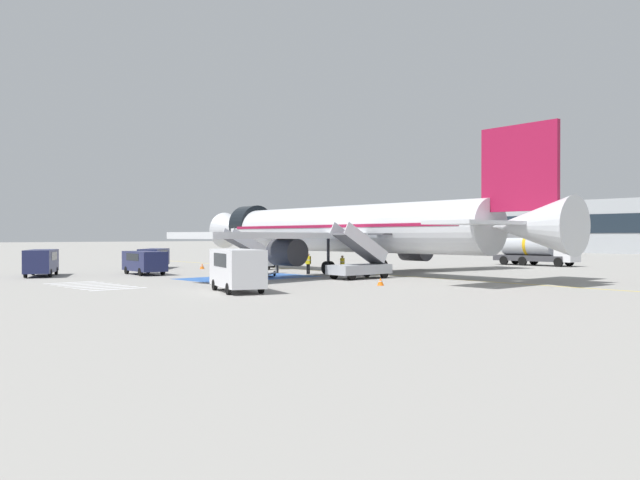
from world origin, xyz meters
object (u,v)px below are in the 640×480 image
Objects in this scene: service_van_1 at (154,257)px; traffic_cone_1 at (202,266)px; fuel_tanker at (535,249)px; ground_crew_1 at (308,262)px; boarding_stairs_forward at (247,260)px; terminal_building at (621,226)px; baggage_cart at (263,273)px; boarding_stairs_aft at (360,265)px; service_van_0 at (144,260)px; ground_crew_2 at (277,261)px; ground_crew_0 at (342,264)px; service_van_2 at (41,260)px; airliner at (348,229)px; traffic_cone_0 at (381,282)px; service_van_3 at (237,267)px.

traffic_cone_1 is (3.89, 3.00, -0.90)m from service_van_1.
fuel_tanker is 28.68m from ground_crew_1.
boarding_stairs_forward is 31.37m from fuel_tanker.
boarding_stairs_forward is at bearing -90.20° from terminal_building.
baggage_cart is at bearing 72.51° from ground_crew_1.
terminal_building is at bearing 92.72° from boarding_stairs_forward.
service_van_0 is (-15.43, -9.35, 0.14)m from boarding_stairs_aft.
terminal_building reaches higher than ground_crew_2.
baggage_cart is at bearing 128.73° from service_van_0.
service_van_2 is at bearing -107.88° from ground_crew_0.
boarding_stairs_aft is at bearing 3.81° from fuel_tanker.
boarding_stairs_forward reaches higher than ground_crew_0.
baggage_cart is at bearing -146.92° from boarding_stairs_aft.
airliner is at bearing 143.43° from boarding_stairs_aft.
service_van_0 is at bearing -19.04° from fuel_tanker.
boarding_stairs_aft is 18.04m from service_van_0.
airliner is 8.14m from boarding_stairs_aft.
boarding_stairs_aft is 10.13× the size of traffic_cone_1.
traffic_cone_0 is (20.41, -4.54, -0.72)m from boarding_stairs_forward.
baggage_cart is at bearing -26.08° from boarding_stairs_forward.
boarding_stairs_aft is at bearing 3.09° from traffic_cone_1.
ground_crew_1 is (8.84, 10.14, -0.16)m from service_van_0.
terminal_building is at bearing 102.45° from traffic_cone_0.
airliner is 0.55× the size of terminal_building.
ground_crew_2 is (-3.73, -4.88, -2.78)m from airliner.
boarding_stairs_forward is 10.12m from service_van_0.
baggage_cart is (8.39, -4.65, -0.72)m from boarding_stairs_forward.
boarding_stairs_aft is at bearing 24.86° from ground_crew_2.
terminal_building is (5.00, 88.35, 4.70)m from traffic_cone_1.
boarding_stairs_forward is 17.51m from service_van_2.
fuel_tanker is 48.58m from service_van_2.
ground_crew_1 reaches higher than baggage_cart.
service_van_3 is (21.77, 3.17, 0.17)m from service_van_2.
boarding_stairs_aft is at bearing -4.52° from ground_crew_0.
airliner reaches higher than traffic_cone_1.
traffic_cone_0 is 93.37m from terminal_building.
ground_crew_0 reaches higher than traffic_cone_0.
service_van_3 is 3.33× the size of ground_crew_0.
ground_crew_2 is (-9.64, -0.01, -0.02)m from boarding_stairs_aft.
boarding_stairs_forward reaches higher than traffic_cone_0.
airliner is at bearing 152.91° from service_van_0.
service_van_1 is at bearing -0.56° from ground_crew_1.
service_van_0 is 18.60m from service_van_3.
traffic_cone_1 is 0.01× the size of terminal_building.
traffic_cone_0 is (20.77, 5.57, -0.91)m from service_van_0.
traffic_cone_1 is at bearing 116.09° from airliner.
ground_crew_0 is 0.92× the size of ground_crew_1.
airliner is 7.66× the size of boarding_stairs_forward.
airliner reaches higher than fuel_tanker.
fuel_tanker is 35.26m from traffic_cone_1.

